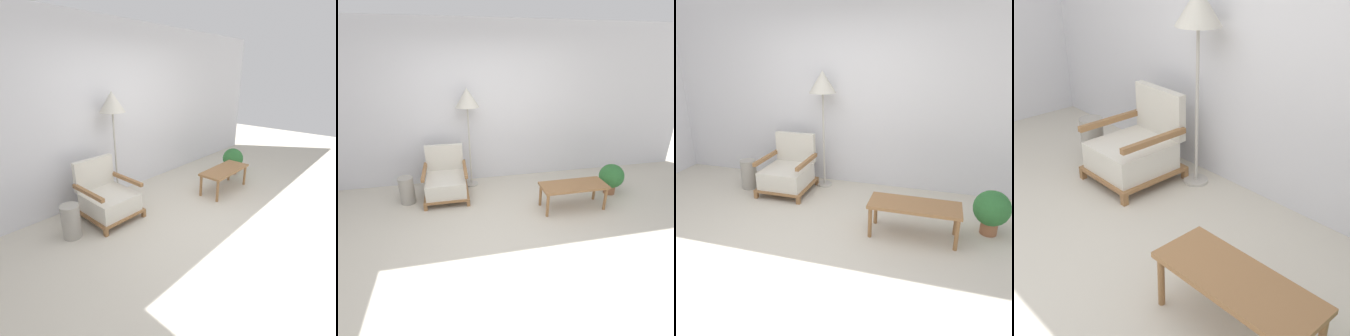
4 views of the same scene
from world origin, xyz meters
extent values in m
plane|color=beige|center=(0.00, 0.00, 0.00)|extent=(14.00, 14.00, 0.00)
cube|color=silver|center=(0.00, 2.07, 1.35)|extent=(8.00, 0.06, 2.70)
cube|color=olive|center=(-1.05, 1.08, 0.05)|extent=(0.05, 0.05, 0.09)
cube|color=olive|center=(-0.41, 1.08, 0.05)|extent=(0.05, 0.05, 0.09)
cube|color=olive|center=(-1.05, 1.77, 0.05)|extent=(0.05, 0.05, 0.09)
cube|color=olive|center=(-0.41, 1.77, 0.05)|extent=(0.05, 0.05, 0.09)
cube|color=olive|center=(-0.73, 1.42, 0.11)|extent=(0.69, 0.74, 0.03)
cube|color=silver|center=(-0.73, 1.40, 0.24)|extent=(0.61, 0.64, 0.25)
cube|color=silver|center=(-0.73, 1.75, 0.58)|extent=(0.61, 0.08, 0.43)
cube|color=olive|center=(-1.05, 1.42, 0.49)|extent=(0.05, 0.68, 0.05)
cube|color=olive|center=(-0.41, 1.42, 0.49)|extent=(0.05, 0.68, 0.05)
cylinder|color=#B7B2A8|center=(-0.29, 1.80, 0.01)|extent=(0.23, 0.23, 0.03)
cylinder|color=#B7B2A8|center=(-0.29, 1.80, 0.71)|extent=(0.03, 0.03, 1.37)
cone|color=beige|center=(-0.29, 1.80, 1.55)|extent=(0.38, 0.38, 0.30)
cube|color=olive|center=(1.14, 0.71, 0.37)|extent=(0.99, 0.40, 0.04)
cylinder|color=olive|center=(0.69, 0.55, 0.18)|extent=(0.04, 0.04, 0.36)
cylinder|color=olive|center=(1.60, 0.55, 0.18)|extent=(0.04, 0.04, 0.36)
cylinder|color=olive|center=(0.69, 0.87, 0.18)|extent=(0.04, 0.04, 0.36)
cylinder|color=olive|center=(1.60, 0.87, 0.18)|extent=(0.04, 0.04, 0.36)
cylinder|color=#9E998E|center=(-1.34, 1.38, 0.22)|extent=(0.23, 0.23, 0.43)
cylinder|color=#935B3D|center=(1.97, 1.00, 0.07)|extent=(0.19, 0.19, 0.15)
sphere|color=#2D6B33|center=(1.97, 1.00, 0.32)|extent=(0.40, 0.40, 0.40)
camera|label=1|loc=(-2.61, -1.39, 1.95)|focal=28.00mm
camera|label=2|loc=(-0.56, -2.49, 2.17)|focal=28.00mm
camera|label=3|loc=(1.33, -2.57, 1.98)|focal=35.00mm
camera|label=4|loc=(2.39, -0.85, 2.08)|focal=50.00mm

